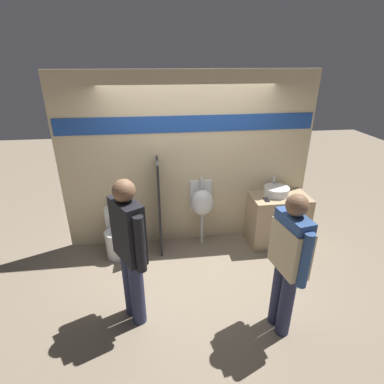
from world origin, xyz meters
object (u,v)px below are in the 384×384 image
Objects in this scene: person_with_lanyard at (130,248)px; sink_basin at (276,191)px; urinal_near_counter at (202,202)px; cell_phone at (266,200)px; person_in_vest at (289,257)px; toilet at (117,236)px.

sink_basin is at bearing -88.10° from person_with_lanyard.
urinal_near_counter is at bearing 176.54° from sink_basin.
urinal_near_counter is at bearing -65.36° from person_with_lanyard.
cell_phone is 0.12× the size of urinal_near_counter.
urinal_near_counter is 0.64× the size of person_with_lanyard.
person_with_lanyard is (-1.98, -1.21, 0.13)m from cell_phone.
person_with_lanyard is at bearing 68.20° from person_in_vest.
urinal_near_counter is 1.93m from person_in_vest.
urinal_near_counter is 1.29× the size of toilet.
sink_basin reaches higher than cell_phone.
cell_phone is (-0.22, -0.17, -0.06)m from sink_basin.
urinal_near_counter is (-1.18, 0.07, -0.16)m from sink_basin.
cell_phone is 2.37m from toilet.
person_with_lanyard is (-2.21, -1.38, 0.07)m from sink_basin.
person_in_vest is at bearing -71.60° from urinal_near_counter.
person_in_vest is at bearing -108.30° from sink_basin.
toilet is (-1.35, -0.14, -0.43)m from urinal_near_counter.
toilet is 0.52× the size of person_in_vest.
person_with_lanyard is at bearing -125.23° from urinal_near_counter.
person_with_lanyard reaches higher than cell_phone.
sink_basin is 0.29m from cell_phone.
person_in_vest is 1.67m from person_with_lanyard.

